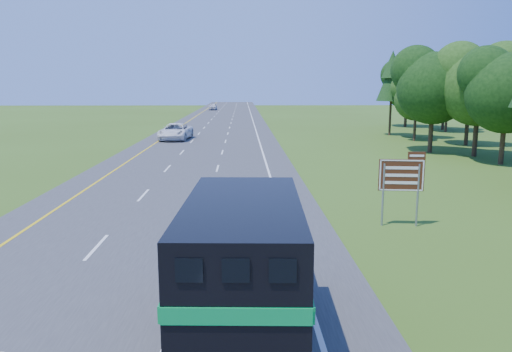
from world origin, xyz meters
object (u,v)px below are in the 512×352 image
object	(u,v)px
horse_truck	(244,264)
far_car	(213,107)
white_suv	(176,132)
exit_sign	(402,178)

from	to	relation	value
horse_truck	far_car	world-z (taller)	horse_truck
horse_truck	white_suv	xyz separation A→B (m)	(-7.50, 44.90, -0.97)
horse_truck	far_car	bearing A→B (deg)	95.92
far_car	exit_sign	distance (m)	105.50
horse_truck	exit_sign	size ratio (longest dim) A/B	2.47
far_car	white_suv	bearing A→B (deg)	-89.09
horse_truck	far_car	xyz separation A→B (m)	(-7.31, 114.26, -1.09)
white_suv	exit_sign	bearing A→B (deg)	-63.06
white_suv	exit_sign	world-z (taller)	exit_sign
white_suv	far_car	distance (m)	69.36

